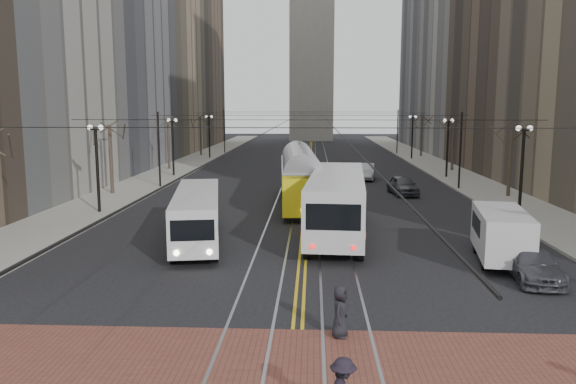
# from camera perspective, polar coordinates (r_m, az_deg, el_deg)

# --- Properties ---
(ground) EXTENTS (260.00, 260.00, 0.00)m
(ground) POSITION_cam_1_polar(r_m,az_deg,el_deg) (19.34, 1.05, -12.69)
(ground) COLOR black
(ground) RESTS_ON ground
(sidewalk_left) EXTENTS (5.00, 140.00, 0.15)m
(sidewalk_left) POSITION_cam_1_polar(r_m,az_deg,el_deg) (65.25, -11.15, 2.37)
(sidewalk_left) COLOR gray
(sidewalk_left) RESTS_ON ground
(sidewalk_right) EXTENTS (5.00, 140.00, 0.15)m
(sidewalk_right) POSITION_cam_1_polar(r_m,az_deg,el_deg) (65.04, 15.50, 2.20)
(sidewalk_right) COLOR gray
(sidewalk_right) RESTS_ON ground
(crosswalk_band) EXTENTS (25.00, 6.00, 0.01)m
(crosswalk_band) POSITION_cam_1_polar(r_m,az_deg,el_deg) (15.68, 0.64, -17.99)
(crosswalk_band) COLOR brown
(crosswalk_band) RESTS_ON ground
(streetcar_rails) EXTENTS (4.80, 130.00, 0.02)m
(streetcar_rails) POSITION_cam_1_polar(r_m,az_deg,el_deg) (63.40, 2.15, 2.29)
(streetcar_rails) COLOR gray
(streetcar_rails) RESTS_ON ground
(centre_lines) EXTENTS (0.42, 130.00, 0.01)m
(centre_lines) POSITION_cam_1_polar(r_m,az_deg,el_deg) (63.40, 2.15, 2.29)
(centre_lines) COLOR gold
(centre_lines) RESTS_ON ground
(building_left_mid) EXTENTS (16.00, 20.00, 34.00)m
(building_left_mid) POSITION_cam_1_polar(r_m,az_deg,el_deg) (69.79, -20.13, 16.36)
(building_left_mid) COLOR slate
(building_left_mid) RESTS_ON ground
(building_left_far) EXTENTS (16.00, 20.00, 40.00)m
(building_left_far) POSITION_cam_1_polar(r_m,az_deg,el_deg) (107.98, -11.77, 15.38)
(building_left_far) COLOR brown
(building_left_far) RESTS_ON ground
(building_right_mid) EXTENTS (16.00, 20.00, 34.00)m
(building_right_mid) POSITION_cam_1_polar(r_m,az_deg,el_deg) (69.45, 24.72, 16.14)
(building_right_mid) COLOR brown
(building_right_mid) RESTS_ON ground
(building_right_far) EXTENTS (16.00, 20.00, 40.00)m
(building_right_far) POSITION_cam_1_polar(r_m,az_deg,el_deg) (107.76, 16.60, 15.22)
(building_right_far) COLOR slate
(building_right_far) RESTS_ON ground
(lamp_posts) EXTENTS (27.60, 57.20, 5.60)m
(lamp_posts) POSITION_cam_1_polar(r_m,az_deg,el_deg) (46.95, 2.01, 3.48)
(lamp_posts) COLOR black
(lamp_posts) RESTS_ON ground
(street_trees) EXTENTS (31.68, 53.28, 5.60)m
(street_trees) POSITION_cam_1_polar(r_m,az_deg,el_deg) (53.43, 2.09, 4.11)
(street_trees) COLOR #382D23
(street_trees) RESTS_ON ground
(trolley_wires) EXTENTS (25.96, 120.00, 6.60)m
(trolley_wires) POSITION_cam_1_polar(r_m,az_deg,el_deg) (52.94, 2.09, 5.12)
(trolley_wires) COLOR black
(trolley_wires) RESTS_ON ground
(transit_bus) EXTENTS (3.94, 10.81, 2.65)m
(transit_bus) POSITION_cam_1_polar(r_m,az_deg,el_deg) (29.82, -9.21, -2.50)
(transit_bus) COLOR silver
(transit_bus) RESTS_ON ground
(streetcar) EXTENTS (3.38, 13.97, 3.26)m
(streetcar) POSITION_cam_1_polar(r_m,az_deg,el_deg) (40.45, 1.20, 0.98)
(streetcar) COLOR yellow
(streetcar) RESTS_ON ground
(rear_bus) EXTENTS (3.70, 13.13, 3.38)m
(rear_bus) POSITION_cam_1_polar(r_m,az_deg,el_deg) (31.10, 5.01, -1.27)
(rear_bus) COLOR silver
(rear_bus) RESTS_ON ground
(cargo_van) EXTENTS (2.91, 5.63, 2.38)m
(cargo_van) POSITION_cam_1_polar(r_m,az_deg,el_deg) (27.37, 20.84, -4.26)
(cargo_van) COLOR silver
(cargo_van) RESTS_ON ground
(sedan_grey) EXTENTS (2.35, 4.66, 1.52)m
(sedan_grey) POSITION_cam_1_polar(r_m,az_deg,el_deg) (46.19, 11.57, 0.67)
(sedan_grey) COLOR #464A4E
(sedan_grey) RESTS_ON ground
(sedan_silver) EXTENTS (2.26, 4.89, 1.55)m
(sedan_silver) POSITION_cam_1_polar(r_m,az_deg,el_deg) (55.20, 7.91, 2.07)
(sedan_silver) COLOR #A8ACB0
(sedan_silver) RESTS_ON ground
(sedan_parked) EXTENTS (2.14, 4.56, 1.29)m
(sedan_parked) POSITION_cam_1_polar(r_m,az_deg,el_deg) (25.35, 23.54, -6.69)
(sedan_parked) COLOR #45474D
(sedan_parked) RESTS_ON ground
(pedestrian_a) EXTENTS (0.73, 0.91, 1.62)m
(pedestrian_a) POSITION_cam_1_polar(r_m,az_deg,el_deg) (17.66, 5.32, -12.00)
(pedestrian_a) COLOR black
(pedestrian_a) RESTS_ON crosswalk_band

